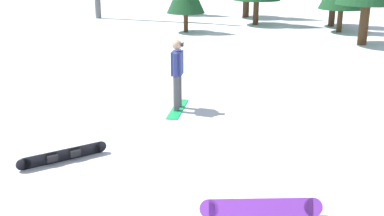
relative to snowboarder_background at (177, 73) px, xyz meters
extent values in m
cube|color=#19B259|center=(0.00, 0.00, -0.91)|extent=(0.82, 1.59, 0.02)
cylinder|color=#4C4C51|center=(-0.06, 0.15, -0.47)|extent=(0.15, 0.15, 0.87)
cylinder|color=#4C4C51|center=(0.06, -0.15, -0.47)|extent=(0.15, 0.15, 0.87)
cube|color=navy|center=(0.00, 0.00, 0.26)|extent=(0.36, 0.46, 0.58)
cylinder|color=navy|center=(-0.09, 0.24, 0.26)|extent=(0.11, 0.11, 0.58)
cylinder|color=navy|center=(0.09, -0.24, 0.26)|extent=(0.11, 0.11, 0.58)
sphere|color=tan|center=(0.00, 0.00, 0.71)|extent=(0.24, 0.24, 0.24)
cube|color=black|center=(0.13, 0.05, 0.72)|extent=(0.10, 0.17, 0.08)
cube|color=black|center=(-0.26, -3.72, -0.80)|extent=(0.77, 1.32, 0.26)
cylinder|color=black|center=(-0.60, -4.36, -0.80)|extent=(0.21, 0.28, 0.26)
cylinder|color=black|center=(0.09, -3.08, -0.80)|extent=(0.21, 0.28, 0.26)
cube|color=black|center=(-0.32, -3.93, -0.78)|extent=(0.19, 0.23, 0.15)
cube|color=black|center=(-0.12, -3.55, -0.78)|extent=(0.19, 0.23, 0.15)
cube|color=#993FD8|center=(3.67, -3.71, -0.79)|extent=(1.39, 0.90, 0.27)
cylinder|color=#993FD8|center=(4.33, -3.31, -0.79)|extent=(0.30, 0.25, 0.27)
cylinder|color=#993FD8|center=(3.00, -4.11, -0.79)|extent=(0.30, 0.25, 0.27)
cube|color=black|center=(3.84, -3.55, -0.78)|extent=(0.23, 0.20, 0.16)
cube|color=black|center=(3.44, -3.79, -0.78)|extent=(0.23, 0.20, 0.16)
cylinder|color=#472D19|center=(0.70, 14.56, -0.35)|extent=(0.26, 0.26, 1.15)
cylinder|color=#472D19|center=(-0.14, 16.47, -0.19)|extent=(0.33, 0.33, 1.47)
cylinder|color=#472D19|center=(-3.96, 15.01, -0.26)|extent=(0.31, 0.31, 1.34)
cylinder|color=#472D19|center=(-6.01, 10.81, -0.45)|extent=(0.22, 0.22, 0.96)
cylinder|color=#472D19|center=(2.34, 11.56, -0.07)|extent=(0.39, 0.39, 1.71)
cylinder|color=#472D19|center=(-5.74, 17.80, -0.07)|extent=(0.39, 0.39, 1.72)
cylinder|color=#472D19|center=(-9.60, 16.97, -0.37)|extent=(0.25, 0.25, 1.11)
camera|label=1|loc=(5.74, -9.50, 2.75)|focal=43.63mm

